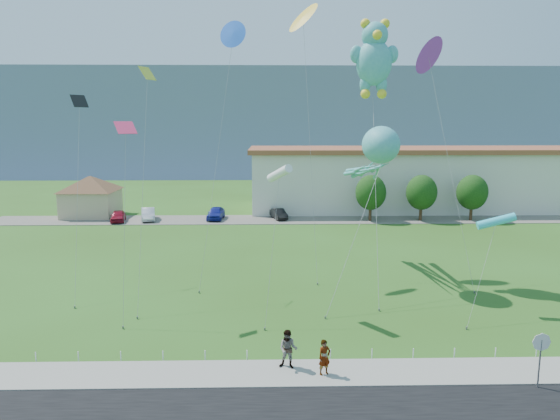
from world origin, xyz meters
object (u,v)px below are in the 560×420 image
object	(u,v)px
parked_car_blue	(216,213)
parked_car_red	(118,216)
pavilion	(91,192)
parked_car_silver	(148,214)
octopus_kite	(376,157)
pedestrian_left	(324,357)
warehouse	(472,177)
stop_sign	(541,347)
pedestrian_right	(288,349)
teddy_bear_kite	(374,57)
parked_car_black	(279,214)

from	to	relation	value
parked_car_blue	parked_car_red	bearing A→B (deg)	-169.76
pavilion	parked_car_silver	size ratio (longest dim) A/B	2.12
parked_car_blue	octopus_kite	world-z (taller)	octopus_kite
pedestrian_left	parked_car_silver	size ratio (longest dim) A/B	0.37
warehouse	pedestrian_left	size ratio (longest dim) A/B	37.95
parked_car_red	pedestrian_left	bearing A→B (deg)	-71.97
stop_sign	warehouse	bearing A→B (deg)	71.10
pedestrian_left	parked_car_red	bearing A→B (deg)	95.43
parked_car_red	parked_car_blue	bearing A→B (deg)	-4.23
pedestrian_right	parked_car_red	size ratio (longest dim) A/B	0.48
parked_car_blue	warehouse	bearing A→B (deg)	18.27
stop_sign	pedestrian_right	xyz separation A→B (m)	(-10.57, 1.89, -0.87)
parked_car_red	parked_car_blue	xyz separation A→B (m)	(11.27, 1.24, 0.10)
stop_sign	parked_car_silver	world-z (taller)	stop_sign
warehouse	teddy_bear_kite	world-z (taller)	teddy_bear_kite
pavilion	stop_sign	xyz separation A→B (m)	(33.50, -42.21, -1.15)
parked_car_blue	octopus_kite	size ratio (longest dim) A/B	0.31
warehouse	stop_sign	bearing A→B (deg)	-108.90
pavilion	pedestrian_right	bearing A→B (deg)	-60.37
parked_car_blue	parked_car_silver	bearing A→B (deg)	-173.23
stop_sign	parked_car_blue	bearing A→B (deg)	114.29
stop_sign	parked_car_red	xyz separation A→B (m)	(-29.08, 38.22, -1.16)
warehouse	teddy_bear_kite	size ratio (longest dim) A/B	3.28
pedestrian_right	pedestrian_left	bearing A→B (deg)	-7.61
pedestrian_right	parked_car_blue	xyz separation A→B (m)	(-7.24, 37.57, -0.20)
pavilion	pedestrian_left	world-z (taller)	pavilion
parked_car_blue	parked_car_black	distance (m)	7.54
pedestrian_right	parked_car_silver	xyz separation A→B (m)	(-15.20, 37.18, -0.23)
parked_car_black	parked_car_silver	bearing A→B (deg)	166.02
warehouse	parked_car_blue	distance (m)	35.56
pavilion	pedestrian_left	xyz separation A→B (m)	(24.52, -40.95, -2.12)
pedestrian_left	teddy_bear_kite	bearing A→B (deg)	49.27
parked_car_silver	parked_car_blue	world-z (taller)	parked_car_blue
parked_car_blue	octopus_kite	bearing A→B (deg)	-55.02
warehouse	pedestrian_left	xyz separation A→B (m)	(-25.48, -46.95, -3.22)
pavilion	octopus_kite	world-z (taller)	octopus_kite
stop_sign	teddy_bear_kite	world-z (taller)	teddy_bear_kite
stop_sign	octopus_kite	size ratio (longest dim) A/B	0.18
parked_car_black	pedestrian_left	bearing A→B (deg)	-103.87
warehouse	parked_car_silver	world-z (taller)	warehouse
pavilion	parked_car_red	bearing A→B (deg)	-42.03
parked_car_blue	parked_car_black	xyz separation A→B (m)	(7.54, 0.10, -0.13)
parked_car_blue	pavilion	bearing A→B (deg)	174.04
stop_sign	teddy_bear_kite	bearing A→B (deg)	102.45
pavilion	parked_car_black	world-z (taller)	pavilion
pavilion	octopus_kite	bearing A→B (deg)	-41.27
warehouse	parked_car_red	bearing A→B (deg)	-167.64
octopus_kite	teddy_bear_kite	bearing A→B (deg)	92.33
pedestrian_right	parked_car_silver	size ratio (longest dim) A/B	0.42
parked_car_silver	parked_car_black	bearing A→B (deg)	-11.89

